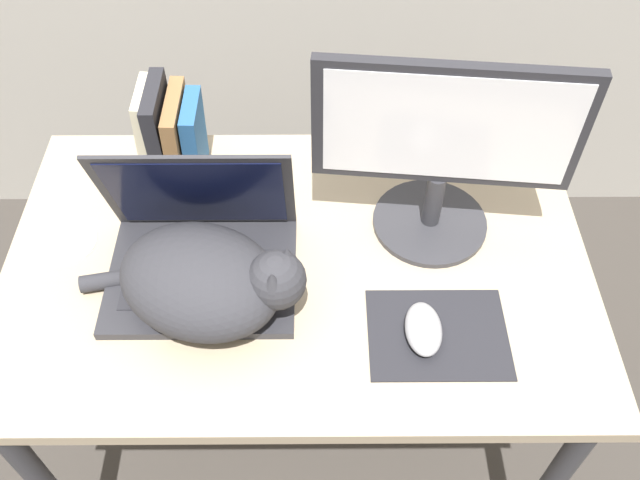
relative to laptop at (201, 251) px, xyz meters
The scene contains 8 objects.
desk 0.22m from the laptop, ahead, with size 1.12×0.72×0.74m.
laptop is the anchor object (origin of this frame).
cat 0.09m from the laptop, 74.51° to the right, with size 0.42×0.33×0.16m.
external_monitor 0.48m from the laptop, 13.78° to the left, with size 0.47×0.23×0.38m.
mousepad 0.45m from the laptop, 19.37° to the right, with size 0.25×0.19×0.00m.
computer_mouse 0.43m from the laptop, 20.74° to the right, with size 0.06×0.11×0.03m.
book_row 0.28m from the laptop, 107.40° to the left, with size 0.13×0.16×0.22m.
cd_disc 0.29m from the laptop, 166.63° to the left, with size 0.12×0.12×0.00m.
Camera 1 is at (0.04, -0.45, 1.76)m, focal length 38.00 mm.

